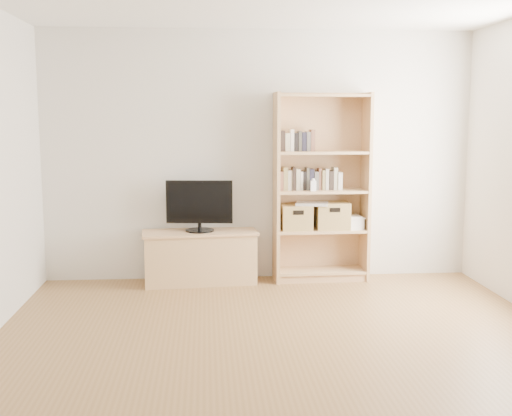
{
  "coord_description": "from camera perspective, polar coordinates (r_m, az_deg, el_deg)",
  "views": [
    {
      "loc": [
        -0.56,
        -4.22,
        1.72
      ],
      "look_at": [
        -0.08,
        1.9,
        0.83
      ],
      "focal_mm": 45.0,
      "sensor_mm": 36.0,
      "label": 1
    }
  ],
  "objects": [
    {
      "name": "books_row_upper",
      "position": [
        6.64,
        4.02,
        5.92
      ],
      "size": [
        0.37,
        0.14,
        0.2
      ],
      "primitive_type": "cube",
      "rotation": [
        0.0,
        0.0,
        0.01
      ],
      "color": "brown",
      "rests_on": "bookshelf"
    },
    {
      "name": "front_wall",
      "position": [
        1.86,
        13.34,
        -5.14
      ],
      "size": [
        4.5,
        0.02,
        2.6
      ],
      "primitive_type": "cube",
      "color": "beige",
      "rests_on": "floor"
    },
    {
      "name": "floor",
      "position": [
        4.59,
        2.96,
        -13.8
      ],
      "size": [
        4.5,
        5.0,
        0.01
      ],
      "primitive_type": "cube",
      "color": "brown",
      "rests_on": "ground"
    },
    {
      "name": "basket_left",
      "position": [
        6.68,
        3.62,
        -0.82
      ],
      "size": [
        0.32,
        0.26,
        0.26
      ],
      "primitive_type": "cube",
      "rotation": [
        0.0,
        0.0,
        0.01
      ],
      "color": "olive",
      "rests_on": "bookshelf"
    },
    {
      "name": "books_row_mid",
      "position": [
        6.71,
        5.81,
        2.64
      ],
      "size": [
        0.88,
        0.19,
        0.23
      ],
      "primitive_type": "cube",
      "rotation": [
        0.0,
        0.0,
        -0.02
      ],
      "color": "brown",
      "rests_on": "bookshelf"
    },
    {
      "name": "bookshelf",
      "position": [
        6.7,
        5.84,
        1.81
      ],
      "size": [
        0.99,
        0.37,
        1.96
      ],
      "primitive_type": "cube",
      "rotation": [
        0.0,
        0.0,
        0.03
      ],
      "color": "tan",
      "rests_on": "floor"
    },
    {
      "name": "back_wall",
      "position": [
        6.76,
        0.29,
        4.65
      ],
      "size": [
        4.5,
        0.02,
        2.6
      ],
      "primitive_type": "cube",
      "color": "beige",
      "rests_on": "floor"
    },
    {
      "name": "baby_monitor",
      "position": [
        6.57,
        5.11,
        1.97
      ],
      "size": [
        0.06,
        0.04,
        0.11
      ],
      "primitive_type": "cube",
      "rotation": [
        0.0,
        0.0,
        0.09
      ],
      "color": "white",
      "rests_on": "bookshelf"
    },
    {
      "name": "tv_stand",
      "position": [
        6.67,
        -4.99,
        -4.47
      ],
      "size": [
        1.16,
        0.52,
        0.52
      ],
      "primitive_type": "cube",
      "rotation": [
        0.0,
        0.0,
        0.09
      ],
      "color": "tan",
      "rests_on": "floor"
    },
    {
      "name": "basket_right",
      "position": [
        6.76,
        6.81,
        -0.67
      ],
      "size": [
        0.34,
        0.29,
        0.28
      ],
      "primitive_type": "cube",
      "rotation": [
        0.0,
        0.0,
        -0.02
      ],
      "color": "olive",
      "rests_on": "bookshelf"
    },
    {
      "name": "television",
      "position": [
        6.57,
        -5.05,
        0.21
      ],
      "size": [
        0.68,
        0.12,
        0.53
      ],
      "primitive_type": "cube",
      "rotation": [
        0.0,
        0.0,
        -0.1
      ],
      "color": "black",
      "rests_on": "tv_stand"
    },
    {
      "name": "magazine_stack",
      "position": [
        6.82,
        8.58,
        -1.33
      ],
      "size": [
        0.2,
        0.26,
        0.11
      ],
      "primitive_type": "cube",
      "rotation": [
        0.0,
        0.0,
        0.11
      ],
      "color": "beige",
      "rests_on": "bookshelf"
    },
    {
      "name": "laptop",
      "position": [
        6.68,
        5.01,
        0.39
      ],
      "size": [
        0.37,
        0.3,
        0.03
      ],
      "primitive_type": "cube",
      "rotation": [
        0.0,
        0.0,
        -0.22
      ],
      "color": "silver",
      "rests_on": "basket_left"
    }
  ]
}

